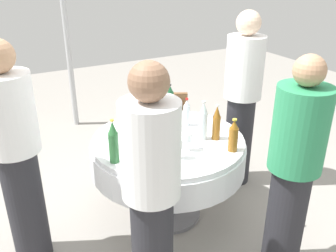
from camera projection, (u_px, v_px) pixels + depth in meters
ground_plane at (168, 213)px, 3.25m from camera, size 10.00×10.00×0.00m
dining_table at (168, 155)px, 3.01m from camera, size 1.25×1.25×0.74m
bottle_clear_inner at (203, 122)px, 2.87m from camera, size 0.07×0.07×0.32m
bottle_amber_far at (216, 123)px, 2.88m from camera, size 0.06×0.06×0.29m
bottle_amber_left at (233, 136)px, 2.71m from camera, size 0.07×0.07×0.26m
bottle_dark_green_south at (170, 100)px, 3.38m from camera, size 0.07×0.07×0.28m
bottle_green_outer at (113, 143)px, 2.55m from camera, size 0.07×0.07×0.32m
bottle_clear_mid at (187, 113)px, 3.13m from camera, size 0.06×0.06×0.25m
wine_glass_south at (187, 138)px, 2.72m from camera, size 0.07×0.07×0.14m
wine_glass_outer at (178, 145)px, 2.61m from camera, size 0.07×0.07×0.15m
wine_glass_mid at (157, 124)px, 2.92m from camera, size 0.06×0.06×0.16m
wine_glass_right at (138, 127)px, 2.90m from camera, size 0.07×0.07×0.14m
wine_glass_rear at (148, 131)px, 2.85m from camera, size 0.07×0.07×0.14m
plate_rear at (160, 121)px, 3.23m from camera, size 0.25×0.25×0.04m
plate_near at (148, 160)px, 2.61m from camera, size 0.21×0.21×0.02m
plate_east at (117, 133)px, 3.02m from camera, size 0.25×0.25×0.02m
fork_far at (208, 149)px, 2.77m from camera, size 0.17×0.10×0.00m
person_inner at (293, 169)px, 2.38m from camera, size 0.34×0.34×1.56m
person_far at (242, 98)px, 3.40m from camera, size 0.34×0.34×1.66m
person_left at (151, 190)px, 2.12m from camera, size 0.34×0.34×1.59m
person_south at (16, 156)px, 2.45m from camera, size 0.34×0.34×1.63m
chair_mid at (167, 122)px, 3.78m from camera, size 0.54×0.54×0.87m
tent_pole_main at (66, 25)px, 4.46m from camera, size 0.07×0.07×2.62m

